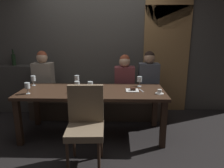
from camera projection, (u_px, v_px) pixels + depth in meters
ground at (93, 134)px, 3.39m from camera, size 9.00×9.00×0.00m
back_wall_tiled at (99, 37)px, 4.21m from camera, size 6.00×0.12×3.00m
arched_door at (167, 44)px, 4.14m from camera, size 0.90×0.05×2.55m
back_counter at (24, 88)px, 4.32m from camera, size 1.10×0.28×0.95m
dining_table at (93, 96)px, 3.23m from camera, size 2.20×0.84×0.74m
banquette_bench at (97, 106)px, 4.02m from camera, size 2.50×0.44×0.45m
chair_near_side at (85, 121)px, 2.56m from camera, size 0.46×0.46×0.98m
diner_redhead at (43, 74)px, 3.90m from camera, size 0.36×0.24×0.82m
diner_bearded at (124, 77)px, 3.83m from camera, size 0.36×0.24×0.76m
diner_far_end at (149, 75)px, 3.83m from camera, size 0.36×0.24×0.82m
wine_bottle_dark_red at (14, 59)px, 4.19m from camera, size 0.08×0.08×0.33m
wine_glass_center_front at (33, 79)px, 3.47m from camera, size 0.08×0.08×0.16m
wine_glass_far_right at (77, 85)px, 3.09m from camera, size 0.08×0.08×0.16m
wine_glass_near_right at (90, 85)px, 3.07m from camera, size 0.08×0.08×0.16m
wine_glass_far_left at (27, 86)px, 3.01m from camera, size 0.08×0.08×0.16m
wine_glass_near_left at (77, 78)px, 3.49m from camera, size 0.08×0.08×0.16m
wine_glass_end_right at (139, 79)px, 3.41m from camera, size 0.08×0.08×0.16m
espresso_cup at (160, 92)px, 3.03m from camera, size 0.12×0.12×0.06m
dessert_plate at (132, 90)px, 3.18m from camera, size 0.19×0.19×0.05m
fork_on_table at (141, 91)px, 3.18m from camera, size 0.06×0.17×0.01m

